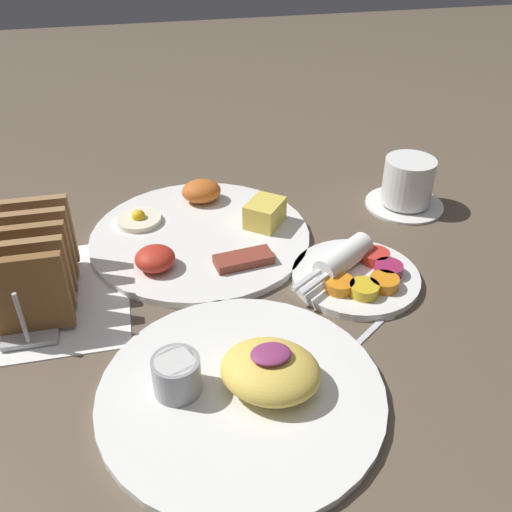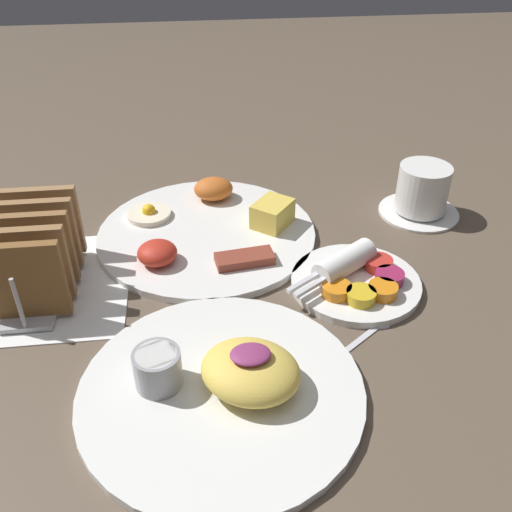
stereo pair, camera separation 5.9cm
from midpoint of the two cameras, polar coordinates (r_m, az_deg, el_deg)
name	(u,v)px [view 2 (the right image)]	position (r m, az deg, el deg)	size (l,w,h in m)	color
ground_plane	(213,301)	(0.70, -1.94, -4.61)	(3.00, 3.00, 0.00)	brown
napkin_flat	(41,285)	(0.76, -18.66, -2.87)	(0.22, 0.22, 0.00)	white
plate_breakfast	(208,229)	(0.81, -2.78, 2.61)	(0.31, 0.31, 0.05)	white
plate_condiments	(356,279)	(0.73, 12.23, -2.31)	(0.18, 0.16, 0.04)	white
plate_foreground	(227,384)	(0.58, -0.01, -12.74)	(0.29, 0.29, 0.06)	white
toast_rack	(32,253)	(0.73, -19.38, 0.26)	(0.10, 0.18, 0.10)	#B7B7BC
coffee_cup	(422,192)	(0.90, 18.09, 6.02)	(0.12, 0.12, 0.08)	white
teaspoon	(363,336)	(0.66, 13.23, -7.88)	(0.11, 0.08, 0.01)	silver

